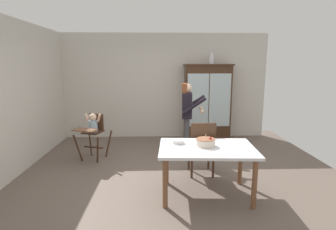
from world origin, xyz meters
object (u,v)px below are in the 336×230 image
at_px(ceramic_vase, 211,59).
at_px(dining_chair_far_side, 202,145).
at_px(adult_person, 187,110).
at_px(birthday_cake, 206,142).
at_px(serving_bowl, 178,142).
at_px(high_chair_with_toddler, 93,128).
at_px(dining_table, 207,153).
at_px(china_cabinet, 207,102).

xyz_separation_m(ceramic_vase, dining_chair_far_side, (-0.58, -2.37, -1.49)).
height_order(adult_person, birthday_cake, adult_person).
xyz_separation_m(adult_person, dining_chair_far_side, (0.14, -1.09, -0.41)).
bearing_deg(serving_bowl, adult_person, 79.19).
height_order(adult_person, serving_bowl, adult_person).
bearing_deg(high_chair_with_toddler, serving_bowl, -22.72).
distance_m(adult_person, birthday_cake, 1.73).
xyz_separation_m(serving_bowl, dining_chair_far_side, (0.44, 0.49, -0.21)).
bearing_deg(adult_person, birthday_cake, -171.41).
bearing_deg(adult_person, high_chair_with_toddler, 101.10).
bearing_deg(dining_chair_far_side, birthday_cake, 83.41).
bearing_deg(serving_bowl, dining_chair_far_side, 47.66).
bearing_deg(dining_table, ceramic_vase, 78.44).
distance_m(high_chair_with_toddler, dining_table, 2.57).
bearing_deg(dining_chair_far_side, adult_person, -84.06).
height_order(dining_table, serving_bowl, serving_bowl).
bearing_deg(china_cabinet, birthday_cake, -100.58).
distance_m(high_chair_with_toddler, dining_chair_far_side, 2.26).
height_order(dining_table, birthday_cake, birthday_cake).
relative_size(dining_table, dining_chair_far_side, 1.47).
distance_m(ceramic_vase, birthday_cake, 3.31).
distance_m(dining_table, serving_bowl, 0.46).
height_order(china_cabinet, dining_chair_far_side, china_cabinet).
height_order(dining_table, dining_chair_far_side, dining_chair_far_side).
relative_size(china_cabinet, ceramic_vase, 7.13).
distance_m(ceramic_vase, dining_table, 3.41).
relative_size(serving_bowl, dining_chair_far_side, 0.19).
bearing_deg(high_chair_with_toddler, adult_person, 23.33).
height_order(birthday_cake, serving_bowl, birthday_cake).
bearing_deg(dining_table, high_chair_with_toddler, 141.92).
bearing_deg(birthday_cake, ceramic_vase, 78.03).
relative_size(dining_table, serving_bowl, 7.86).
bearing_deg(ceramic_vase, dining_chair_far_side, -103.77).
xyz_separation_m(china_cabinet, birthday_cake, (-0.56, -2.99, -0.17)).
bearing_deg(dining_chair_far_side, dining_table, 84.78).
relative_size(adult_person, dining_chair_far_side, 1.59).
height_order(high_chair_with_toddler, serving_bowl, high_chair_with_toddler).
height_order(china_cabinet, serving_bowl, china_cabinet).
xyz_separation_m(ceramic_vase, adult_person, (-0.72, -1.28, -1.07)).
height_order(china_cabinet, adult_person, china_cabinet).
xyz_separation_m(birthday_cake, serving_bowl, (-0.39, 0.14, -0.03)).
xyz_separation_m(dining_table, serving_bowl, (-0.40, 0.20, 0.13)).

